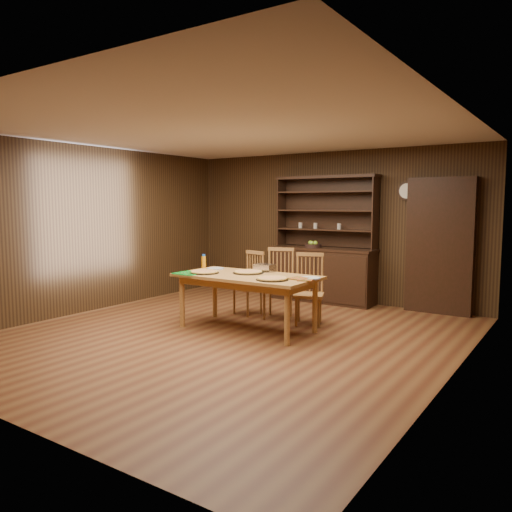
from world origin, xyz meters
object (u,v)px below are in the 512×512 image
Objects in this scene: chair_center at (279,281)px; china_hutch at (324,267)px; dining_table at (247,281)px; chair_left at (251,281)px; chair_right at (309,287)px; juice_bottle at (204,261)px.

china_hutch is at bearing 74.08° from chair_center.
dining_table is 1.02m from chair_left.
chair_right is (0.53, 0.79, -0.14)m from dining_table.
chair_center is (-0.03, 0.89, -0.12)m from dining_table.
chair_center is 0.57m from chair_right.
chair_center reaches higher than chair_right.
chair_center is 1.04× the size of chair_right.
dining_table is at bearing -103.36° from chair_center.
dining_table is 1.90× the size of chair_right.
chair_right is at bearing 56.19° from dining_table.
juice_bottle is (-0.95, 0.25, 0.17)m from dining_table.
chair_left is 4.79× the size of juice_bottle.
chair_right is at bearing 7.82° from chair_left.
chair_right is 1.61m from juice_bottle.
chair_left is at bearing 153.53° from chair_right.
chair_left is at bearing 121.31° from dining_table.
china_hutch reaches higher than juice_bottle.
chair_center is 1.16m from juice_bottle.
china_hutch is at bearing 86.65° from chair_right.
china_hutch is 2.24× the size of chair_left.
dining_table is 9.43× the size of juice_bottle.
dining_table is 0.96m from chair_right.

